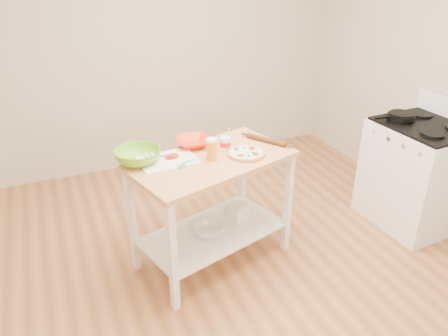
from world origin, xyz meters
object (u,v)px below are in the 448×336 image
skillet (401,116)px  beer_pint (211,149)px  prep_island (212,188)px  shelf_glass_bowl (208,230)px  cutting_board (167,160)px  orange_bowl (193,142)px  rolling_pin (266,140)px  green_bowl (138,156)px  spatula (185,163)px  knife (153,158)px  shelf_bin (238,212)px  gas_stove (416,174)px  yogurt_tub (225,143)px  pizza (246,153)px

skillet → beer_pint: (-1.75, -0.02, 0.01)m
prep_island → beer_pint: 0.33m
skillet → shelf_glass_bowl: size_ratio=1.54×
cutting_board → orange_bowl: size_ratio=1.59×
rolling_pin → green_bowl: bearing=178.1°
beer_pint → rolling_pin: size_ratio=0.47×
spatula → orange_bowl: (0.16, 0.30, 0.02)m
green_bowl → rolling_pin: size_ratio=0.96×
knife → green_bowl: bearing=177.2°
rolling_pin → shelf_bin: rolling_pin is taller
gas_stove → spatula: bearing=173.3°
rolling_pin → prep_island: bearing=-168.4°
knife → rolling_pin: rolling_pin is taller
orange_bowl → yogurt_tub: size_ratio=1.45×
spatula → yogurt_tub: bearing=5.8°
gas_stove → green_bowl: bearing=169.6°
prep_island → shelf_glass_bowl: size_ratio=5.51×
skillet → pizza: 1.49m
pizza → orange_bowl: size_ratio=1.06×
orange_bowl → shelf_glass_bowl: (0.01, -0.28, -0.63)m
spatula → cutting_board: bearing=113.1°
rolling_pin → shelf_glass_bowl: bearing=-167.4°
cutting_board → green_bowl: bearing=162.1°
rolling_pin → knife: bearing=178.0°
pizza → cutting_board: size_ratio=0.67×
knife → beer_pint: (0.39, -0.15, 0.06)m
beer_pint → green_bowl: bearing=162.8°
spatula → knife: bearing=122.6°
yogurt_tub → shelf_bin: 0.63m
shelf_bin → orange_bowl: bearing=151.2°
pizza → spatula: pizza is taller
pizza → yogurt_tub: (-0.10, 0.15, 0.03)m
shelf_bin → spatula: bearing=-165.4°
beer_pint → shelf_bin: 0.72m
prep_island → knife: 0.50m
green_bowl → cutting_board: bearing=-15.3°
knife → green_bowl: (-0.10, 0.00, 0.03)m
orange_bowl → yogurt_tub: bearing=-37.7°
orange_bowl → rolling_pin: orange_bowl is taller
shelf_bin → knife: bearing=176.0°
skillet → beer_pint: beer_pint is taller
skillet → shelf_glass_bowl: 1.91m
orange_bowl → rolling_pin: 0.58m
pizza → green_bowl: size_ratio=0.85×
rolling_pin → cutting_board: bearing=-178.6°
skillet → yogurt_tub: yogurt_tub is taller
cutting_board → knife: (-0.09, 0.05, 0.01)m
spatula → green_bowl: bearing=134.4°
gas_stove → pizza: gas_stove is taller
yogurt_tub → rolling_pin: (0.35, 0.00, -0.03)m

